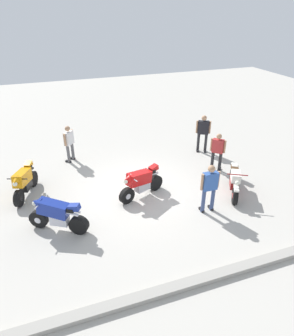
{
  "coord_description": "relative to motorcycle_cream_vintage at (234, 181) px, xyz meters",
  "views": [
    {
      "loc": [
        2.87,
        9.23,
        6.26
      ],
      "look_at": [
        -0.49,
        -0.3,
        0.75
      ],
      "focal_mm": 32.36,
      "sensor_mm": 36.0,
      "label": 1
    }
  ],
  "objects": [
    {
      "name": "curb_edge",
      "position": [
        3.35,
        3.31,
        -0.41
      ],
      "size": [
        14.0,
        0.3,
        0.15
      ],
      "primitive_type": "cube",
      "color": "#9C978F",
      "rests_on": "ground"
    },
    {
      "name": "ground_plane",
      "position": [
        3.35,
        -1.29,
        -0.49
      ],
      "size": [
        40.0,
        40.0,
        0.0
      ],
      "primitive_type": "plane",
      "color": "#B7B2A8"
    },
    {
      "name": "person_in_white_shirt",
      "position": [
        5.39,
        -4.66,
        0.46
      ],
      "size": [
        0.53,
        0.56,
        1.66
      ],
      "rotation": [
        0.0,
        0.0,
        5.57
      ],
      "color": "#59595B",
      "rests_on": "ground"
    },
    {
      "name": "person_in_red_shirt",
      "position": [
        -0.31,
        -1.8,
        0.44
      ],
      "size": [
        0.54,
        0.54,
        1.64
      ],
      "rotation": [
        0.0,
        0.0,
        3.93
      ],
      "color": "#262628",
      "rests_on": "ground"
    },
    {
      "name": "person_in_black_shirt",
      "position": [
        -0.64,
        -3.65,
        0.55
      ],
      "size": [
        0.64,
        0.49,
        1.78
      ],
      "rotation": [
        0.0,
        0.0,
        1.08
      ],
      "color": "#262628",
      "rests_on": "ground"
    },
    {
      "name": "motorcycle_orange_sportbike",
      "position": [
        7.3,
        -2.39,
        0.11
      ],
      "size": [
        0.94,
        1.9,
        1.14
      ],
      "rotation": [
        0.0,
        0.0,
        1.22
      ],
      "color": "black",
      "rests_on": "ground"
    },
    {
      "name": "motorcycle_blue_sportbike",
      "position": [
        6.34,
        0.01,
        0.11
      ],
      "size": [
        1.76,
        1.19,
        1.14
      ],
      "rotation": [
        0.0,
        0.0,
        5.73
      ],
      "color": "black",
      "rests_on": "ground"
    },
    {
      "name": "motorcycle_red_sportbike",
      "position": [
        3.32,
        -0.94,
        0.11
      ],
      "size": [
        1.88,
        0.99,
        1.14
      ],
      "rotation": [
        0.0,
        0.0,
        0.39
      ],
      "color": "black",
      "rests_on": "ground"
    },
    {
      "name": "person_in_blue_shirt",
      "position": [
        1.48,
        0.68,
        0.53
      ],
      "size": [
        0.67,
        0.31,
        1.76
      ],
      "rotation": [
        0.0,
        0.0,
        4.69
      ],
      "color": "#384772",
      "rests_on": "ground"
    },
    {
      "name": "motorcycle_cream_vintage",
      "position": [
        0.0,
        0.0,
        0.0
      ],
      "size": [
        1.11,
        1.77,
        1.07
      ],
      "rotation": [
        0.0,
        0.0,
        1.05
      ],
      "color": "black",
      "rests_on": "ground"
    }
  ]
}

